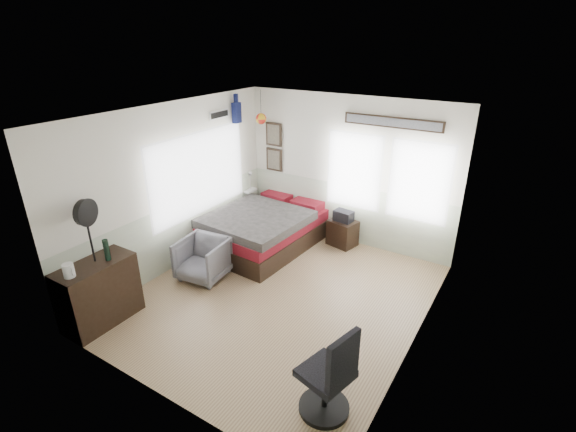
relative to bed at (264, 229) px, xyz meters
name	(u,v)px	position (x,y,z in m)	size (l,w,h in m)	color
ground_plane	(280,297)	(1.13, -1.23, -0.34)	(4.00, 4.50, 0.01)	#8A6749
room_shell	(281,191)	(1.05, -1.05, 1.27)	(4.02, 4.52, 2.71)	silver
wall_decor	(286,126)	(0.02, 0.72, 1.76)	(3.55, 1.32, 1.44)	#302317
bed	(264,229)	(0.00, 0.00, 0.00)	(1.67, 2.25, 0.69)	black
dresser	(99,293)	(-0.61, -2.99, 0.11)	(0.48, 1.00, 0.90)	black
armchair	(203,259)	(-0.21, -1.42, -0.01)	(0.71, 0.73, 0.66)	gray
nightstand	(343,233)	(1.21, 0.80, -0.10)	(0.48, 0.39, 0.48)	black
task_chair	(330,381)	(2.70, -2.73, 0.10)	(0.58, 0.58, 1.07)	black
kettle	(69,271)	(-0.56, -3.33, 0.65)	(0.16, 0.13, 0.18)	silver
bottle	(107,250)	(-0.53, -2.81, 0.71)	(0.07, 0.07, 0.29)	black
stand_fan	(85,214)	(-0.64, -2.93, 1.24)	(0.19, 0.35, 0.87)	black
black_bag	(344,216)	(1.21, 0.80, 0.25)	(0.34, 0.22, 0.20)	black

